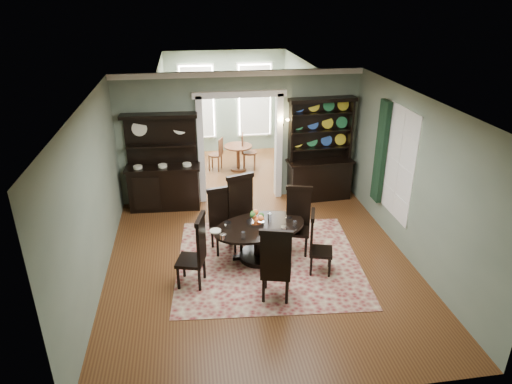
# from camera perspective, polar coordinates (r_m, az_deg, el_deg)

# --- Properties ---
(room) EXTENTS (5.51, 6.01, 3.01)m
(room) POSITION_cam_1_polar(r_m,az_deg,el_deg) (7.70, 0.58, 0.85)
(room) COLOR brown
(room) RESTS_ON ground
(parlor) EXTENTS (3.51, 3.50, 3.01)m
(parlor) POSITION_cam_1_polar(r_m,az_deg,el_deg) (12.90, -3.37, 10.23)
(parlor) COLOR brown
(parlor) RESTS_ON ground
(doorway_trim) EXTENTS (2.08, 0.25, 2.57)m
(doorway_trim) POSITION_cam_1_polar(r_m,az_deg,el_deg) (10.44, -2.02, 7.44)
(doorway_trim) COLOR white
(doorway_trim) RESTS_ON floor
(right_window) EXTENTS (0.15, 1.47, 2.12)m
(right_window) POSITION_cam_1_polar(r_m,az_deg,el_deg) (9.25, 16.41, 4.10)
(right_window) COLOR white
(right_window) RESTS_ON wall_right
(wall_sconce) EXTENTS (0.27, 0.21, 0.21)m
(wall_sconce) POSITION_cam_1_polar(r_m,az_deg,el_deg) (10.37, 3.34, 8.86)
(wall_sconce) COLOR gold
(wall_sconce) RESTS_ON back_wall_right
(rug) EXTENTS (3.56, 3.38, 0.01)m
(rug) POSITION_cam_1_polar(r_m,az_deg,el_deg) (8.54, 1.55, -8.58)
(rug) COLOR maroon
(rug) RESTS_ON floor
(dining_table) EXTENTS (1.99, 1.99, 0.68)m
(dining_table) POSITION_cam_1_polar(r_m,az_deg,el_deg) (8.38, 0.46, -5.49)
(dining_table) COLOR black
(dining_table) RESTS_ON rug
(centerpiece) EXTENTS (1.59, 1.02, 0.26)m
(centerpiece) POSITION_cam_1_polar(r_m,az_deg,el_deg) (8.31, -0.10, -3.55)
(centerpiece) COLOR silver
(centerpiece) RESTS_ON dining_table
(chair_far_left) EXTENTS (0.54, 0.53, 1.24)m
(chair_far_left) POSITION_cam_1_polar(r_m,az_deg,el_deg) (8.65, -4.37, -3.24)
(chair_far_left) COLOR black
(chair_far_left) RESTS_ON rug
(chair_far_mid) EXTENTS (0.67, 0.65, 1.44)m
(chair_far_mid) POSITION_cam_1_polar(r_m,az_deg,el_deg) (8.71, -1.66, -2.20)
(chair_far_mid) COLOR black
(chair_far_mid) RESTS_ON rug
(chair_far_right) EXTENTS (0.58, 0.56, 1.28)m
(chair_far_right) POSITION_cam_1_polar(r_m,az_deg,el_deg) (8.62, 5.27, -3.21)
(chair_far_right) COLOR black
(chair_far_right) RESTS_ON rug
(chair_end_left) EXTENTS (0.57, 0.58, 1.30)m
(chair_end_left) POSITION_cam_1_polar(r_m,az_deg,el_deg) (7.63, -7.45, -7.16)
(chair_end_left) COLOR black
(chair_end_left) RESTS_ON rug
(chair_end_right) EXTENTS (0.51, 0.52, 1.15)m
(chair_end_right) POSITION_cam_1_polar(r_m,az_deg,el_deg) (8.02, 7.52, -6.14)
(chair_end_right) COLOR black
(chair_end_right) RESTS_ON rug
(chair_near) EXTENTS (0.60, 0.58, 1.34)m
(chair_near) POSITION_cam_1_polar(r_m,az_deg,el_deg) (7.19, 2.51, -8.89)
(chair_near) COLOR black
(chair_near) RESTS_ON rug
(sideboard) EXTENTS (1.67, 0.67, 2.17)m
(sideboard) POSITION_cam_1_polar(r_m,az_deg,el_deg) (10.44, -11.46, 1.95)
(sideboard) COLOR black
(sideboard) RESTS_ON floor
(welsh_dresser) EXTENTS (1.56, 0.65, 2.40)m
(welsh_dresser) POSITION_cam_1_polar(r_m,az_deg,el_deg) (10.79, 7.93, 3.60)
(welsh_dresser) COLOR black
(welsh_dresser) RESTS_ON floor
(parlor_table) EXTENTS (0.76, 0.76, 0.71)m
(parlor_table) POSITION_cam_1_polar(r_m,az_deg,el_deg) (12.50, -2.25, 4.75)
(parlor_table) COLOR #5C301A
(parlor_table) RESTS_ON parlor_floor
(parlor_chair_left) EXTENTS (0.43, 0.42, 0.91)m
(parlor_chair_left) POSITION_cam_1_polar(r_m,az_deg,el_deg) (12.55, -4.86, 4.87)
(parlor_chair_left) COLOR #5C301A
(parlor_chair_left) RESTS_ON parlor_floor
(parlor_chair_right) EXTENTS (0.44, 0.43, 0.99)m
(parlor_chair_right) POSITION_cam_1_polar(r_m,az_deg,el_deg) (12.59, -1.16, 5.22)
(parlor_chair_right) COLOR #5C301A
(parlor_chair_right) RESTS_ON parlor_floor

